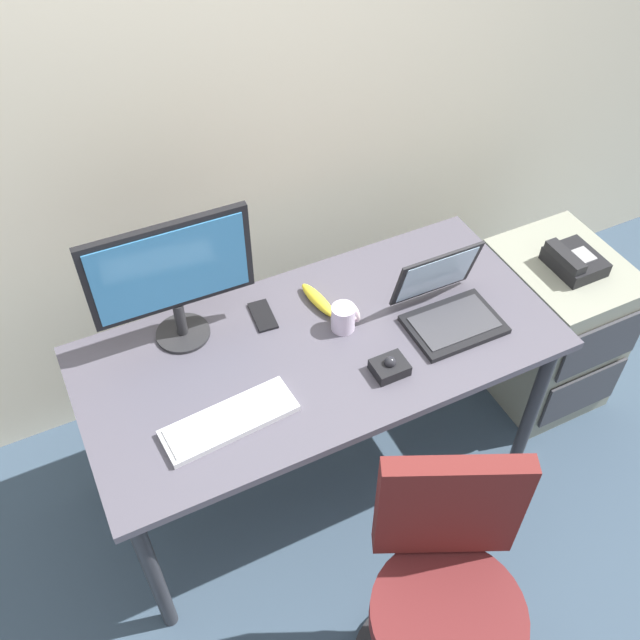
{
  "coord_description": "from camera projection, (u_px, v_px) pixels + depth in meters",
  "views": [
    {
      "loc": [
        -0.69,
        -1.4,
        2.51
      ],
      "look_at": [
        0.0,
        0.0,
        0.87
      ],
      "focal_mm": 40.1,
      "sensor_mm": 36.0,
      "label": 1
    }
  ],
  "objects": [
    {
      "name": "file_cabinet",
      "position": [
        549.0,
        327.0,
        2.96
      ],
      "size": [
        0.42,
        0.53,
        0.7
      ],
      "color": "gray",
      "rests_on": "ground"
    },
    {
      "name": "office_chair",
      "position": [
        443.0,
        603.0,
        2.07
      ],
      "size": [
        0.54,
        0.55,
        0.96
      ],
      "color": "black",
      "rests_on": "ground"
    },
    {
      "name": "desk",
      "position": [
        320.0,
        361.0,
        2.41
      ],
      "size": [
        1.58,
        0.75,
        0.75
      ],
      "color": "#4C4854",
      "rests_on": "ground"
    },
    {
      "name": "cell_phone",
      "position": [
        263.0,
        316.0,
        2.44
      ],
      "size": [
        0.08,
        0.15,
        0.01
      ],
      "primitive_type": "cube",
      "rotation": [
        0.0,
        0.0,
        -0.09
      ],
      "color": "black",
      "rests_on": "desk"
    },
    {
      "name": "coffee_mug",
      "position": [
        344.0,
        318.0,
        2.37
      ],
      "size": [
        0.09,
        0.08,
        0.1
      ],
      "color": "silver",
      "rests_on": "desk"
    },
    {
      "name": "trackball_mouse",
      "position": [
        390.0,
        367.0,
        2.25
      ],
      "size": [
        0.11,
        0.09,
        0.07
      ],
      "color": "black",
      "rests_on": "desk"
    },
    {
      "name": "keyboard",
      "position": [
        230.0,
        420.0,
        2.12
      ],
      "size": [
        0.42,
        0.17,
        0.03
      ],
      "color": "silver",
      "rests_on": "desk"
    },
    {
      "name": "desk_phone",
      "position": [
        574.0,
        261.0,
        2.67
      ],
      "size": [
        0.17,
        0.2,
        0.09
      ],
      "color": "black",
      "rests_on": "file_cabinet"
    },
    {
      "name": "back_wall",
      "position": [
        222.0,
        64.0,
        2.33
      ],
      "size": [
        6.0,
        0.1,
        2.8
      ],
      "primitive_type": "cube",
      "color": "beige",
      "rests_on": "ground"
    },
    {
      "name": "ground_plane",
      "position": [
        320.0,
        468.0,
        2.89
      ],
      "size": [
        8.0,
        8.0,
        0.0
      ],
      "primitive_type": "plane",
      "color": "#364759"
    },
    {
      "name": "banana",
      "position": [
        318.0,
        300.0,
        2.47
      ],
      "size": [
        0.07,
        0.19,
        0.04
      ],
      "primitive_type": "ellipsoid",
      "rotation": [
        0.0,
        0.0,
        1.72
      ],
      "color": "yellow",
      "rests_on": "desk"
    },
    {
      "name": "monitor_main",
      "position": [
        171.0,
        275.0,
        2.18
      ],
      "size": [
        0.52,
        0.18,
        0.46
      ],
      "color": "#262628",
      "rests_on": "desk"
    },
    {
      "name": "laptop",
      "position": [
        447.0,
        306.0,
        2.4
      ],
      "size": [
        0.31,
        0.29,
        0.23
      ],
      "color": "black",
      "rests_on": "desk"
    }
  ]
}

